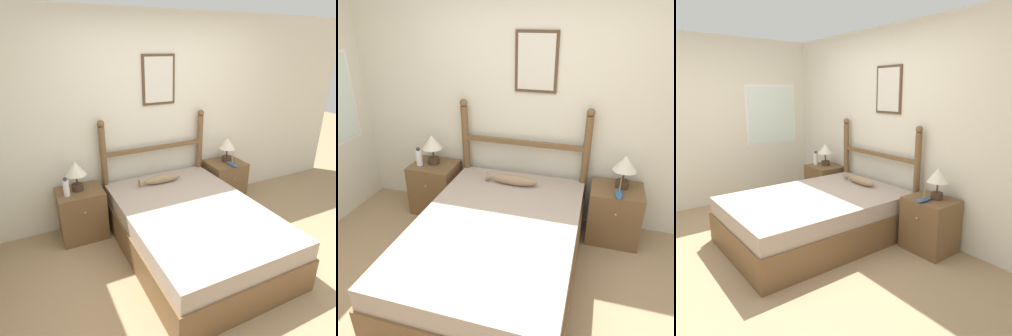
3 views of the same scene
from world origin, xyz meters
The scene contains 11 objects.
ground_plane centered at (0.00, 0.00, 0.00)m, with size 16.00×16.00×0.00m, color #9E7F5B.
wall_back centered at (0.00, 1.73, 1.28)m, with size 6.40×0.08×2.55m.
bed centered at (-0.09, 0.62, 0.27)m, with size 1.44×2.07×0.54m.
headboard centered at (-0.09, 1.62, 0.73)m, with size 1.45×0.09×1.36m.
nightstand_left centered at (-1.12, 1.45, 0.30)m, with size 0.52×0.46×0.60m.
nightstand_right centered at (0.94, 1.45, 0.30)m, with size 0.52×0.46×0.60m.
table_lamp_left centered at (-1.13, 1.48, 0.84)m, with size 0.23×0.23×0.35m.
table_lamp_right centered at (0.98, 1.49, 0.84)m, with size 0.23×0.23×0.35m.
bottle centered at (-1.27, 1.39, 0.70)m, with size 0.07×0.07×0.22m.
model_boat centered at (0.95, 1.31, 0.62)m, with size 0.07×0.23×0.20m.
fish_pillow centered at (-0.14, 1.34, 0.59)m, with size 0.56×0.12×0.11m.
Camera 1 is at (-1.57, -1.77, 2.15)m, focal length 32.00 mm.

